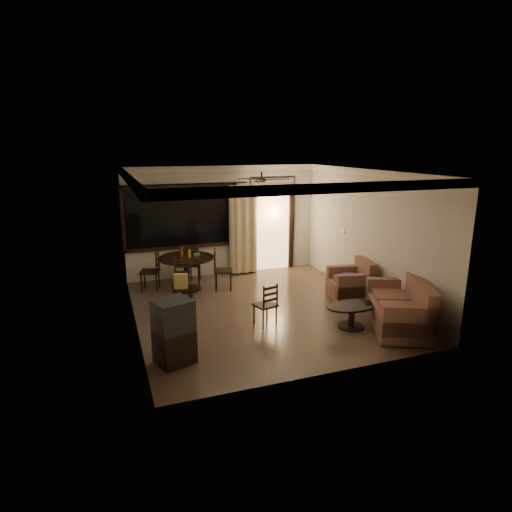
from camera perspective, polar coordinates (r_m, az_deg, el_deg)
name	(u,v)px	position (r m, az deg, el deg)	size (l,w,h in m)	color
ground	(261,309)	(8.91, 0.70, -7.09)	(5.50, 5.50, 0.00)	#7F6651
room_shell	(259,208)	(10.26, 0.35, 6.38)	(5.50, 6.70, 5.50)	beige
dining_table	(186,264)	(10.03, -9.26, -1.05)	(1.27, 1.27, 1.01)	black
dining_chair_west	(151,278)	(10.26, -13.84, -2.93)	(0.53, 0.53, 0.95)	black
dining_chair_east	(223,277)	(10.06, -4.44, -2.87)	(0.53, 0.53, 0.95)	black
dining_chair_south	(183,289)	(9.31, -9.77, -4.35)	(0.53, 0.56, 0.95)	black
dining_chair_north	(192,271)	(10.66, -8.50, -1.99)	(0.53, 0.53, 0.95)	black
tv_cabinet	(174,332)	(6.77, -10.89, -9.87)	(0.67, 0.64, 1.03)	black
sofa	(402,309)	(8.36, 18.86, -6.72)	(1.53, 1.93, 0.91)	#4E2624
armchair	(353,284)	(9.59, 12.79, -3.63)	(1.01, 1.01, 0.86)	#4E2624
coffee_table	(352,312)	(8.17, 12.65, -7.35)	(0.99, 0.59, 0.43)	black
side_chair	(265,312)	(8.08, 1.27, -7.54)	(0.45, 0.45, 0.84)	black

